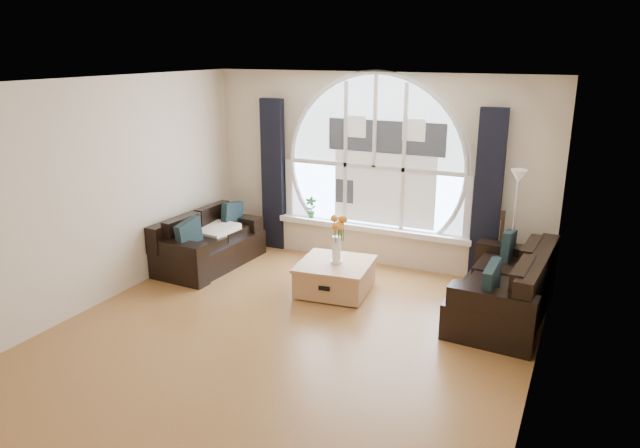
{
  "coord_description": "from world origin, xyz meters",
  "views": [
    {
      "loc": [
        2.77,
        -5.01,
        3.02
      ],
      "look_at": [
        0.0,
        0.9,
        1.05
      ],
      "focal_mm": 32.99,
      "sensor_mm": 36.0,
      "label": 1
    }
  ],
  "objects": [
    {
      "name": "ground",
      "position": [
        0.0,
        0.0,
        0.0
      ],
      "size": [
        5.0,
        5.5,
        0.01
      ],
      "primitive_type": "cube",
      "color": "brown",
      "rests_on": "ground"
    },
    {
      "name": "ceiling",
      "position": [
        0.0,
        0.0,
        2.7
      ],
      "size": [
        5.0,
        5.5,
        0.01
      ],
      "primitive_type": "cube",
      "color": "silver",
      "rests_on": "ground"
    },
    {
      "name": "wall_back",
      "position": [
        0.0,
        2.75,
        1.35
      ],
      "size": [
        5.0,
        0.01,
        2.7
      ],
      "primitive_type": "cube",
      "color": "beige",
      "rests_on": "ground"
    },
    {
      "name": "wall_front",
      "position": [
        0.0,
        -2.75,
        1.35
      ],
      "size": [
        5.0,
        0.01,
        2.7
      ],
      "primitive_type": "cube",
      "color": "beige",
      "rests_on": "ground"
    },
    {
      "name": "wall_left",
      "position": [
        -2.5,
        0.0,
        1.35
      ],
      "size": [
        0.01,
        5.5,
        2.7
      ],
      "primitive_type": "cube",
      "color": "beige",
      "rests_on": "ground"
    },
    {
      "name": "wall_right",
      "position": [
        2.5,
        0.0,
        1.35
      ],
      "size": [
        0.01,
        5.5,
        2.7
      ],
      "primitive_type": "cube",
      "color": "beige",
      "rests_on": "ground"
    },
    {
      "name": "attic_slope",
      "position": [
        2.2,
        0.0,
        2.35
      ],
      "size": [
        0.92,
        5.5,
        0.72
      ],
      "primitive_type": "cube",
      "color": "silver",
      "rests_on": "ground"
    },
    {
      "name": "arched_window",
      "position": [
        0.0,
        2.72,
        1.62
      ],
      "size": [
        2.6,
        0.06,
        2.15
      ],
      "primitive_type": "cube",
      "color": "silver",
      "rests_on": "wall_back"
    },
    {
      "name": "window_sill",
      "position": [
        0.0,
        2.65,
        0.51
      ],
      "size": [
        2.9,
        0.22,
        0.08
      ],
      "primitive_type": "cube",
      "color": "white",
      "rests_on": "wall_back"
    },
    {
      "name": "window_frame",
      "position": [
        0.0,
        2.69,
        1.62
      ],
      "size": [
        2.76,
        0.08,
        2.15
      ],
      "primitive_type": "cube",
      "color": "white",
      "rests_on": "wall_back"
    },
    {
      "name": "neighbor_house",
      "position": [
        0.15,
        2.71,
        1.5
      ],
      "size": [
        1.7,
        0.02,
        1.5
      ],
      "primitive_type": "cube",
      "color": "silver",
      "rests_on": "wall_back"
    },
    {
      "name": "curtain_left",
      "position": [
        -1.6,
        2.63,
        1.15
      ],
      "size": [
        0.35,
        0.12,
        2.3
      ],
      "primitive_type": "cube",
      "color": "black",
      "rests_on": "ground"
    },
    {
      "name": "curtain_right",
      "position": [
        1.6,
        2.63,
        1.15
      ],
      "size": [
        0.35,
        0.12,
        2.3
      ],
      "primitive_type": "cube",
      "color": "black",
      "rests_on": "ground"
    },
    {
      "name": "sofa_left",
      "position": [
        -2.03,
        1.53,
        0.4
      ],
      "size": [
        0.91,
        1.68,
        0.73
      ],
      "primitive_type": "cube",
      "rotation": [
        0.0,
        0.0,
        -0.05
      ],
      "color": "black",
      "rests_on": "ground"
    },
    {
      "name": "sofa_right",
      "position": [
        2.02,
        1.56,
        0.4
      ],
      "size": [
        1.03,
        1.87,
        0.81
      ],
      "primitive_type": "cube",
      "rotation": [
        0.0,
        0.0,
        -0.07
      ],
      "color": "black",
      "rests_on": "ground"
    },
    {
      "name": "coffee_chest",
      "position": [
        -0.02,
        1.41,
        0.22
      ],
      "size": [
        0.99,
        0.99,
        0.44
      ],
      "primitive_type": "cube",
      "rotation": [
        0.0,
        0.0,
        0.11
      ],
      "color": "#A77850",
      "rests_on": "ground"
    },
    {
      "name": "throw_blanket",
      "position": [
        -2.02,
        1.64,
        0.5
      ],
      "size": [
        0.6,
        0.6,
        0.1
      ],
      "primitive_type": "cube",
      "rotation": [
        0.0,
        0.0,
        -0.09
      ],
      "color": "silver",
      "rests_on": "sofa_left"
    },
    {
      "name": "vase_flowers",
      "position": [
        -0.01,
        1.4,
        0.79
      ],
      "size": [
        0.24,
        0.24,
        0.7
      ],
      "primitive_type": "cube",
      "color": "white",
      "rests_on": "coffee_chest"
    },
    {
      "name": "floor_lamp",
      "position": [
        1.99,
        2.34,
        0.8
      ],
      "size": [
        0.24,
        0.24,
        1.6
      ],
      "primitive_type": "cube",
      "color": "#B2B2B2",
      "rests_on": "ground"
    },
    {
      "name": "guitar",
      "position": [
        1.85,
        2.47,
        0.53
      ],
      "size": [
        0.39,
        0.29,
        1.06
      ],
      "primitive_type": "cube",
      "rotation": [
        0.0,
        0.0,
        0.13
      ],
      "color": "brown",
      "rests_on": "ground"
    },
    {
      "name": "potted_plant",
      "position": [
        -0.97,
        2.65,
        0.71
      ],
      "size": [
        0.19,
        0.16,
        0.32
      ],
      "primitive_type": "imported",
      "rotation": [
        0.0,
        0.0,
        0.28
      ],
      "color": "#1E6023",
      "rests_on": "window_sill"
    }
  ]
}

